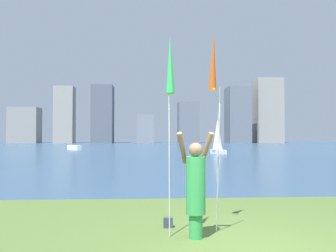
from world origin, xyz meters
name	(u,v)px	position (x,y,z in m)	size (l,w,h in m)	color
ground	(156,148)	(0.00, 50.95, -0.06)	(120.00, 138.00, 0.12)	#4C662D
person	(196,186)	(-0.82, 0.59, 0.96)	(0.72, 0.53, 1.95)	green
kite_flag_left	(170,70)	(-1.29, 0.60, 3.09)	(0.16, 0.47, 3.74)	#B2B2B7
kite_flag_right	(213,66)	(-0.34, 1.29, 3.31)	(0.16, 0.87, 4.00)	#B2B2B7
bag	(168,222)	(-1.27, 1.40, 0.10)	(0.18, 0.14, 0.21)	#33384C
sailboat_2	(218,138)	(6.02, 32.55, 1.72)	(1.45, 2.36, 4.44)	white
sailboat_5	(74,147)	(-11.34, 43.84, 0.37)	(2.31, 2.78, 4.00)	white
skyline_tower_0	(25,125)	(-34.84, 96.09, 4.86)	(7.82, 5.80, 9.72)	gray
skyline_tower_1	(65,115)	(-24.00, 95.70, 7.77)	(5.23, 4.60, 15.54)	gray
skyline_tower_2	(103,114)	(-13.43, 94.74, 7.87)	(5.70, 7.31, 15.74)	#565B66
skyline_tower_3	(145,129)	(-1.72, 95.71, 3.95)	(4.72, 3.02, 7.90)	gray
skyline_tower_4	(188,123)	(10.17, 94.90, 5.61)	(5.49, 6.98, 11.22)	slate
skyline_tower_5	(238,115)	(23.87, 93.51, 7.72)	(5.93, 7.49, 15.43)	slate
skyline_tower_6	(268,111)	(33.33, 96.19, 9.16)	(7.44, 6.50, 18.32)	gray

